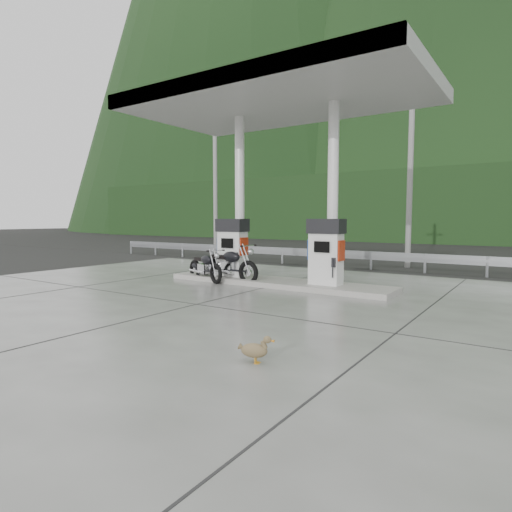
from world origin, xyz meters
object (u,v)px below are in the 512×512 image
Objects in this scene: gas_pump_right at (326,252)px; motorcycle_left at (205,267)px; duck at (254,351)px; motorcycle_right at (229,265)px; gas_pump_left at (232,247)px.

motorcycle_left is (-3.86, -0.56, -0.60)m from gas_pump_right.
duck is (5.59, -5.49, -0.28)m from motorcycle_left.
duck is (4.86, -5.76, -0.35)m from motorcycle_right.
motorcycle_right is at bearing 112.11° from duck.
gas_pump_left is 0.96× the size of motorcycle_left.
gas_pump_right is at bearing 0.00° from gas_pump_left.
duck is at bearing -50.86° from gas_pump_left.
gas_pump_left is 0.83× the size of motorcycle_right.
motorcycle_right is (0.07, -0.29, -0.54)m from gas_pump_left.
motorcycle_right is (-3.13, -0.29, -0.54)m from gas_pump_right.
motorcycle_right reaches higher than motorcycle_left.
gas_pump_left is 1.06m from motorcycle_left.
duck is at bearing -23.28° from motorcycle_left.
gas_pump_right is 0.96× the size of motorcycle_left.
gas_pump_right is at bearing 29.51° from motorcycle_left.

